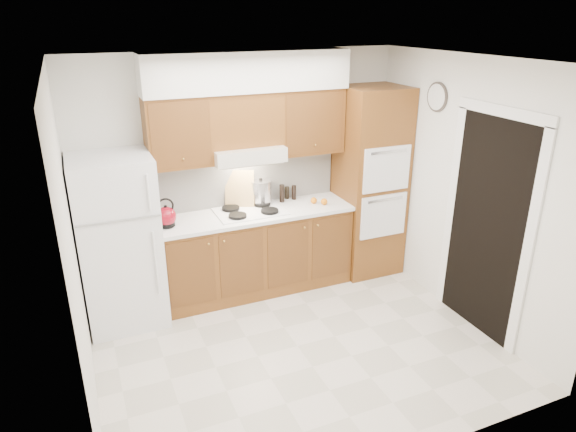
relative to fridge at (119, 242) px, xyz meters
The scene contains 26 objects.
floor 2.00m from the fridge, 39.06° to the right, with size 3.60×3.60×0.00m, color beige.
ceiling 2.51m from the fridge, 39.06° to the right, with size 3.60×3.60×0.00m, color white.
wall_back 1.52m from the fridge, 14.37° to the left, with size 3.60×0.02×2.60m, color silver.
wall_left 1.28m from the fridge, 109.11° to the right, with size 0.02×3.00×2.60m, color silver.
wall_right 3.43m from the fridge, 19.58° to the right, with size 0.02×3.00×2.60m, color silver.
fridge is the anchor object (origin of this frame).
base_cabinets 1.49m from the fridge, ahead, with size 2.11×0.60×0.90m, color brown.
countertop 1.43m from the fridge, ahead, with size 2.13×0.62×0.04m, color white.
backsplash 1.51m from the fridge, 13.56° to the left, with size 2.11×0.03×0.56m, color white.
oven_cabinet 2.86m from the fridge, ahead, with size 0.70×0.65×2.20m, color brown.
upper_cab_left 1.22m from the fridge, 15.78° to the left, with size 0.63×0.33×0.70m, color brown.
upper_cab_right 2.35m from the fridge, ahead, with size 0.73×0.33×0.70m, color brown.
range_hood 1.56m from the fridge, ahead, with size 0.75×0.45×0.15m, color silver.
upper_cab_over_hood 1.75m from the fridge, ahead, with size 0.75×0.33×0.55m, color brown.
soffit 2.11m from the fridge, ahead, with size 2.13×0.36×0.40m, color silver.
cooktop 1.38m from the fridge, ahead, with size 0.74×0.50×0.01m, color white.
doorway 3.53m from the fridge, 25.02° to the right, with size 0.02×0.90×2.10m, color black.
wall_clock 3.49m from the fridge, 10.48° to the right, with size 0.30×0.30×0.02m, color #3F3833.
kettle 0.51m from the fridge, ahead, with size 0.20×0.20×0.20m, color maroon.
cutting_board 1.39m from the fridge, 11.51° to the left, with size 0.32×0.02×0.42m, color tan.
stock_pot 1.61m from the fridge, ahead, with size 0.23×0.23×0.24m, color #BCBBC0.
condiment_a 1.84m from the fridge, ahead, with size 0.06×0.06×0.20m, color black.
condiment_b 2.00m from the fridge, ahead, with size 0.05×0.05×0.17m, color black.
condiment_c 1.95m from the fridge, ahead, with size 0.05×0.05×0.14m, color black.
orange_near 2.22m from the fridge, ahead, with size 0.07×0.07×0.07m, color orange.
orange_far 2.13m from the fridge, ahead, with size 0.07×0.07×0.07m, color orange.
Camera 1 is at (-1.68, -3.70, 2.94)m, focal length 32.00 mm.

